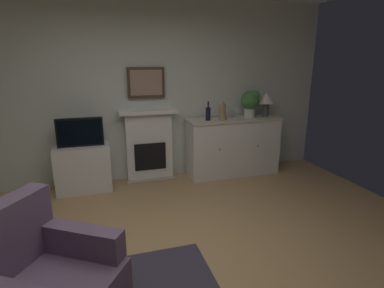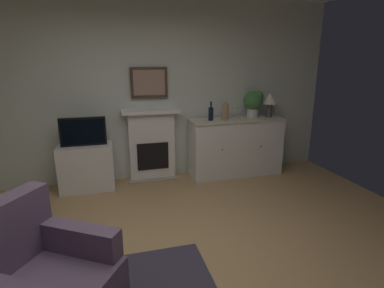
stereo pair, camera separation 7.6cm
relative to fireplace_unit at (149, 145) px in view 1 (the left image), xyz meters
name	(u,v)px [view 1 (the left image)]	position (x,y,z in m)	size (l,w,h in m)	color
ground_plane	(173,280)	(-0.19, -2.33, -0.60)	(6.27, 4.97, 0.10)	tan
wall_rear	(133,92)	(-0.19, 0.13, 0.82)	(6.27, 0.06, 2.73)	silver
fireplace_unit	(149,145)	(0.00, 0.00, 0.00)	(0.87, 0.30, 1.10)	white
framed_picture	(146,83)	(0.00, 0.05, 0.95)	(0.55, 0.04, 0.45)	#473323
sideboard_cabinet	(233,146)	(1.34, -0.18, -0.08)	(1.51, 0.49, 0.93)	white
table_lamp	(266,100)	(1.90, -0.18, 0.66)	(0.26, 0.26, 0.40)	#4C4742
wine_bottle	(208,113)	(0.90, -0.20, 0.49)	(0.08, 0.08, 0.29)	black
wine_glass_left	(229,111)	(1.27, -0.14, 0.50)	(0.07, 0.07, 0.16)	silver
wine_glass_center	(235,111)	(1.38, -0.14, 0.50)	(0.07, 0.07, 0.16)	silver
vase_decorative	(222,111)	(1.12, -0.23, 0.52)	(0.11, 0.11, 0.28)	#9E7F5B
tv_cabinet	(84,168)	(-0.98, -0.16, -0.22)	(0.75, 0.42, 0.66)	white
tv_set	(80,132)	(-0.98, -0.19, 0.31)	(0.62, 0.07, 0.40)	black
potted_plant_small	(251,101)	(1.64, -0.13, 0.63)	(0.30, 0.30, 0.43)	beige
armchair	(41,284)	(-1.16, -2.63, -0.17)	(1.09, 1.08, 0.92)	#604C66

